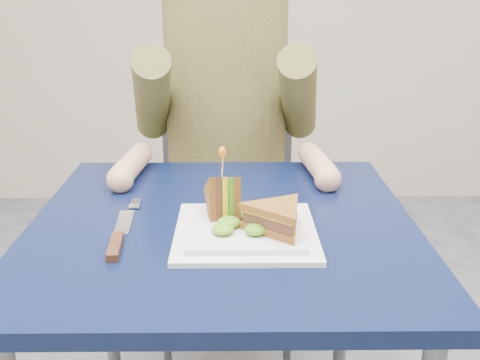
{
  "coord_description": "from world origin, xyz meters",
  "views": [
    {
      "loc": [
        0.02,
        -1.01,
        1.17
      ],
      "look_at": [
        0.03,
        -0.02,
        0.82
      ],
      "focal_mm": 42.0,
      "sensor_mm": 36.0,
      "label": 1
    }
  ],
  "objects_px": {
    "table": "(223,256)",
    "fork": "(131,216)",
    "sandwich_upright": "(223,199)",
    "knife": "(116,242)",
    "plate": "(246,230)",
    "diner": "(226,81)",
    "chair": "(227,192)",
    "sandwich_flat": "(277,218)"
  },
  "relations": [
    {
      "from": "sandwich_flat",
      "to": "sandwich_upright",
      "type": "relative_size",
      "value": 1.54
    },
    {
      "from": "sandwich_upright",
      "to": "knife",
      "type": "distance_m",
      "value": 0.21
    },
    {
      "from": "table",
      "to": "chair",
      "type": "height_order",
      "value": "chair"
    },
    {
      "from": "table",
      "to": "knife",
      "type": "xyz_separation_m",
      "value": [
        -0.19,
        -0.11,
        0.09
      ]
    },
    {
      "from": "knife",
      "to": "sandwich_flat",
      "type": "bearing_deg",
      "value": 3.11
    },
    {
      "from": "plate",
      "to": "knife",
      "type": "relative_size",
      "value": 1.17
    },
    {
      "from": "plate",
      "to": "fork",
      "type": "relative_size",
      "value": 1.45
    },
    {
      "from": "sandwich_upright",
      "to": "diner",
      "type": "bearing_deg",
      "value": 90.08
    },
    {
      "from": "table",
      "to": "sandwich_flat",
      "type": "height_order",
      "value": "sandwich_flat"
    },
    {
      "from": "table",
      "to": "knife",
      "type": "distance_m",
      "value": 0.23
    },
    {
      "from": "table",
      "to": "plate",
      "type": "height_order",
      "value": "plate"
    },
    {
      "from": "sandwich_flat",
      "to": "knife",
      "type": "height_order",
      "value": "sandwich_flat"
    },
    {
      "from": "diner",
      "to": "sandwich_flat",
      "type": "height_order",
      "value": "diner"
    },
    {
      "from": "table",
      "to": "diner",
      "type": "distance_m",
      "value": 0.6
    },
    {
      "from": "chair",
      "to": "knife",
      "type": "relative_size",
      "value": 4.2
    },
    {
      "from": "plate",
      "to": "chair",
      "type": "bearing_deg",
      "value": 93.46
    },
    {
      "from": "plate",
      "to": "sandwich_flat",
      "type": "xyz_separation_m",
      "value": [
        0.05,
        -0.03,
        0.04
      ]
    },
    {
      "from": "plate",
      "to": "sandwich_flat",
      "type": "bearing_deg",
      "value": -24.44
    },
    {
      "from": "diner",
      "to": "chair",
      "type": "bearing_deg",
      "value": 90.0
    },
    {
      "from": "chair",
      "to": "sandwich_upright",
      "type": "bearing_deg",
      "value": -89.93
    },
    {
      "from": "table",
      "to": "plate",
      "type": "relative_size",
      "value": 2.88
    },
    {
      "from": "table",
      "to": "plate",
      "type": "bearing_deg",
      "value": -57.27
    },
    {
      "from": "diner",
      "to": "fork",
      "type": "height_order",
      "value": "diner"
    },
    {
      "from": "sandwich_upright",
      "to": "fork",
      "type": "bearing_deg",
      "value": 168.61
    },
    {
      "from": "chair",
      "to": "knife",
      "type": "bearing_deg",
      "value": -103.83
    },
    {
      "from": "table",
      "to": "chair",
      "type": "relative_size",
      "value": 0.81
    },
    {
      "from": "sandwich_upright",
      "to": "knife",
      "type": "bearing_deg",
      "value": -155.58
    },
    {
      "from": "plate",
      "to": "fork",
      "type": "xyz_separation_m",
      "value": [
        -0.23,
        0.08,
        -0.01
      ]
    },
    {
      "from": "sandwich_flat",
      "to": "sandwich_upright",
      "type": "bearing_deg",
      "value": 144.42
    },
    {
      "from": "chair",
      "to": "diner",
      "type": "bearing_deg",
      "value": -90.0
    },
    {
      "from": "diner",
      "to": "knife",
      "type": "relative_size",
      "value": 3.36
    },
    {
      "from": "diner",
      "to": "fork",
      "type": "xyz_separation_m",
      "value": [
        -0.18,
        -0.53,
        -0.18
      ]
    },
    {
      "from": "chair",
      "to": "sandwich_upright",
      "type": "distance_m",
      "value": 0.72
    },
    {
      "from": "table",
      "to": "sandwich_upright",
      "type": "bearing_deg",
      "value": -88.05
    },
    {
      "from": "table",
      "to": "sandwich_upright",
      "type": "xyz_separation_m",
      "value": [
        0.0,
        -0.02,
        0.13
      ]
    },
    {
      "from": "table",
      "to": "fork",
      "type": "xyz_separation_m",
      "value": [
        -0.18,
        0.01,
        0.08
      ]
    },
    {
      "from": "chair",
      "to": "fork",
      "type": "height_order",
      "value": "chair"
    },
    {
      "from": "sandwich_flat",
      "to": "fork",
      "type": "distance_m",
      "value": 0.3
    },
    {
      "from": "table",
      "to": "diner",
      "type": "xyz_separation_m",
      "value": [
        -0.0,
        0.54,
        0.26
      ]
    },
    {
      "from": "chair",
      "to": "sandwich_upright",
      "type": "height_order",
      "value": "chair"
    },
    {
      "from": "plate",
      "to": "diner",
      "type": "bearing_deg",
      "value": 94.09
    },
    {
      "from": "sandwich_upright",
      "to": "fork",
      "type": "xyz_separation_m",
      "value": [
        -0.18,
        0.04,
        -0.05
      ]
    }
  ]
}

